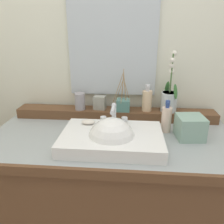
# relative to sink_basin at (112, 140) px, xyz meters

# --- Properties ---
(wall_back) EXTENTS (3.06, 0.20, 2.62)m
(wall_back) POSITION_rel_sink_basin_xyz_m (-0.01, 0.52, 0.40)
(wall_back) COLOR silver
(wall_back) RESTS_ON ground
(vanity_cabinet) EXTENTS (1.29, 0.63, 0.89)m
(vanity_cabinet) POSITION_rel_sink_basin_xyz_m (-0.01, 0.10, -0.47)
(vanity_cabinet) COLOR brown
(vanity_cabinet) RESTS_ON ground
(back_ledge) EXTENTS (1.21, 0.12, 0.06)m
(back_ledge) POSITION_rel_sink_basin_xyz_m (-0.01, 0.34, 0.00)
(back_ledge) COLOR brown
(back_ledge) RESTS_ON vanity_cabinet
(sink_basin) EXTENTS (0.48, 0.33, 0.26)m
(sink_basin) POSITION_rel_sink_basin_xyz_m (0.00, 0.00, 0.00)
(sink_basin) COLOR white
(sink_basin) RESTS_ON vanity_cabinet
(soap_bar) EXTENTS (0.07, 0.04, 0.02)m
(soap_bar) POSITION_rel_sink_basin_xyz_m (-0.13, 0.10, 0.04)
(soap_bar) COLOR silver
(soap_bar) RESTS_ON sink_basin
(potted_plant) EXTENTS (0.09, 0.11, 0.35)m
(potted_plant) POSITION_rel_sink_basin_xyz_m (0.31, 0.34, 0.11)
(potted_plant) COLOR silver
(potted_plant) RESTS_ON back_ledge
(soap_dispenser) EXTENTS (0.06, 0.06, 0.16)m
(soap_dispenser) POSITION_rel_sink_basin_xyz_m (0.18, 0.34, 0.10)
(soap_dispenser) COLOR beige
(soap_dispenser) RESTS_ON back_ledge
(tumbler_cup) EXTENTS (0.06, 0.06, 0.10)m
(tumbler_cup) POSITION_rel_sink_basin_xyz_m (-0.22, 0.33, 0.08)
(tumbler_cup) COLOR #979195
(tumbler_cup) RESTS_ON back_ledge
(reed_diffuser) EXTENTS (0.10, 0.09, 0.25)m
(reed_diffuser) POSITION_rel_sink_basin_xyz_m (0.04, 0.33, 0.07)
(reed_diffuser) COLOR slate
(reed_diffuser) RESTS_ON back_ledge
(trinket_box) EXTENTS (0.08, 0.06, 0.08)m
(trinket_box) POSITION_rel_sink_basin_xyz_m (-0.10, 0.34, 0.07)
(trinket_box) COLOR gray
(trinket_box) RESTS_ON back_ledge
(lotion_bottle) EXTENTS (0.05, 0.06, 0.18)m
(lotion_bottle) POSITION_rel_sink_basin_xyz_m (0.28, 0.18, 0.05)
(lotion_bottle) COLOR beige
(lotion_bottle) RESTS_ON vanity_cabinet
(tissue_box) EXTENTS (0.14, 0.14, 0.12)m
(tissue_box) POSITION_rel_sink_basin_xyz_m (0.39, 0.11, 0.03)
(tissue_box) COLOR #84A896
(tissue_box) RESTS_ON vanity_cabinet
(mirror) EXTENTS (0.52, 0.02, 0.58)m
(mirror) POSITION_rel_sink_basin_xyz_m (-0.03, 0.41, 0.40)
(mirror) COLOR silver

